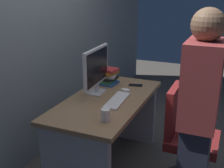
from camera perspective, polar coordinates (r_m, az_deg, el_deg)
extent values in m
plane|color=#4C4742|center=(3.10, -0.88, -15.90)|extent=(9.00, 9.00, 0.00)
cube|color=gray|center=(3.00, -15.96, 13.05)|extent=(6.40, 0.10, 3.00)
cube|color=#93704C|center=(2.75, -0.96, -3.23)|extent=(1.40, 0.69, 0.04)
cube|color=#B2B2B7|center=(3.44, 3.45, -5.39)|extent=(0.06, 0.61, 0.71)
cylinder|color=black|center=(2.83, 15.22, -14.87)|extent=(0.05, 0.05, 0.39)
cube|color=maroon|center=(2.71, 15.64, -10.70)|extent=(0.44, 0.44, 0.08)
cube|color=maroon|center=(2.62, 12.01, -5.10)|extent=(0.40, 0.06, 0.44)
cube|color=maroon|center=(2.03, 17.38, 0.11)|extent=(0.40, 0.24, 0.58)
sphere|color=brown|center=(1.95, 18.49, 11.03)|extent=(0.22, 0.22, 0.22)
cube|color=silver|center=(2.88, -3.03, -1.64)|extent=(0.21, 0.15, 0.02)
cube|color=silver|center=(2.86, -3.05, -0.74)|extent=(0.04, 0.03, 0.08)
cube|color=silver|center=(2.80, -3.12, 3.52)|extent=(0.54, 0.06, 0.36)
cube|color=black|center=(2.79, -2.82, 3.48)|extent=(0.50, 0.04, 0.32)
cube|color=white|center=(2.67, 1.06, -3.24)|extent=(0.44, 0.15, 0.02)
ellipsoid|color=white|center=(2.91, 2.66, -1.18)|extent=(0.06, 0.10, 0.03)
cylinder|color=white|center=(2.27, -1.31, -6.15)|extent=(0.08, 0.08, 0.10)
cube|color=#3359A5|center=(3.13, -0.53, 0.17)|extent=(0.20, 0.16, 0.03)
cube|color=#338C59|center=(3.12, -0.77, 0.64)|extent=(0.18, 0.12, 0.03)
cube|color=black|center=(3.11, -0.59, 1.18)|extent=(0.21, 0.16, 0.03)
cube|color=white|center=(3.10, -0.52, 1.71)|extent=(0.19, 0.16, 0.03)
cube|color=gold|center=(3.10, -0.55, 2.31)|extent=(0.22, 0.17, 0.03)
cube|color=red|center=(3.08, -0.49, 2.80)|extent=(0.19, 0.18, 0.03)
cube|color=black|center=(3.10, 4.69, -0.23)|extent=(0.10, 0.16, 0.01)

